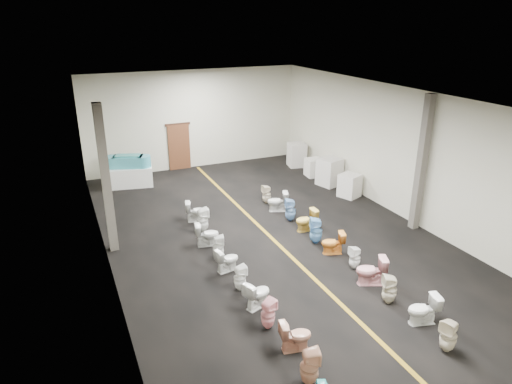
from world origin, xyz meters
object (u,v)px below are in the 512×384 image
appliance_crate_a (350,186)px  toilet_right_4 (355,258)px  toilet_left_1 (309,367)px  toilet_left_8 (207,234)px  toilet_right_8 (290,210)px  toilet_left_2 (295,336)px  toilet_right_2 (390,289)px  toilet_left_9 (202,220)px  toilet_right_6 (316,231)px  toilet_left_6 (227,260)px  appliance_crate_b (329,172)px  toilet_right_0 (449,335)px  toilet_left_3 (268,314)px  toilet_left_4 (257,294)px  toilet_left_5 (240,278)px  toilet_right_10 (267,194)px  toilet_right_7 (306,220)px  toilet_right_3 (371,271)px  display_table (130,176)px  appliance_crate_d (297,155)px  bathtub (128,161)px  toilet_right_1 (423,310)px  toilet_left_10 (196,211)px  toilet_right_9 (278,201)px  toilet_left_7 (218,247)px  toilet_right_5 (333,243)px  appliance_crate_c (314,167)px

appliance_crate_a → toilet_right_4: bearing=-123.2°
toilet_left_1 → toilet_left_8: toilet_left_1 is taller
toilet_left_8 → toilet_right_8: (3.23, 0.57, 0.04)m
toilet_left_2 → toilet_right_4: size_ratio=1.02×
toilet_left_2 → toilet_right_2: toilet_right_2 is taller
appliance_crate_a → toilet_right_2: (-3.28, -6.45, -0.07)m
toilet_left_9 → toilet_right_6: size_ratio=0.97×
toilet_left_6 → toilet_left_9: size_ratio=0.82×
appliance_crate_b → toilet_right_4: bearing=-116.4°
toilet_right_0 → toilet_left_3: bearing=-142.4°
toilet_left_4 → toilet_left_5: size_ratio=1.03×
toilet_left_1 → toilet_right_10: bearing=-3.7°
toilet_right_2 → toilet_right_7: 4.44m
toilet_right_2 → toilet_right_3: 0.90m
toilet_left_9 → toilet_left_5: bearing=175.9°
toilet_left_9 → display_table: bearing=13.3°
toilet_left_2 → toilet_right_4: 3.89m
appliance_crate_d → toilet_left_4: (-6.34, -9.61, -0.19)m
toilet_left_4 → toilet_left_6: (-0.07, 1.91, -0.02)m
toilet_left_2 → toilet_left_5: size_ratio=0.99×
toilet_left_1 → toilet_right_10: toilet_left_1 is taller
toilet_right_2 → toilet_right_3: size_ratio=0.97×
toilet_right_3 → bathtub: bearing=-132.9°
toilet_right_1 → display_table: bearing=-144.9°
toilet_right_1 → toilet_right_0: bearing=3.1°
appliance_crate_d → toilet_right_8: 6.33m
toilet_left_4 → toilet_left_9: (0.06, 4.58, 0.05)m
toilet_left_1 → bathtub: bearing=22.1°
toilet_right_4 → toilet_left_10: bearing=-149.2°
appliance_crate_b → toilet_right_4: 6.92m
appliance_crate_a → toilet_left_2: (-6.23, -7.01, -0.11)m
toilet_left_2 → toilet_left_10: toilet_left_10 is taller
toilet_left_5 → toilet_left_9: size_ratio=0.85×
toilet_left_6 → toilet_right_9: (3.17, 3.21, 0.03)m
toilet_left_10 → toilet_right_0: 9.06m
toilet_left_8 → toilet_right_0: toilet_right_0 is taller
display_table → toilet_left_7: (1.34, -7.34, -0.06)m
toilet_left_10 → toilet_left_7: bearing=-168.2°
toilet_left_5 → toilet_right_9: bearing=-39.6°
toilet_left_2 → toilet_right_5: size_ratio=1.01×
toilet_left_1 → toilet_left_2: toilet_left_1 is taller
toilet_left_10 → toilet_right_7: toilet_right_7 is taller
toilet_right_5 → toilet_left_1: bearing=-19.0°
toilet_right_7 → appliance_crate_d: bearing=155.7°
toilet_left_8 → toilet_right_3: 5.08m
appliance_crate_a → toilet_left_10: 6.23m
toilet_left_2 → toilet_left_5: toilet_left_5 is taller
display_table → toilet_right_8: 7.42m
appliance_crate_b → appliance_crate_c: appliance_crate_b is taller
toilet_left_6 → toilet_right_10: size_ratio=0.95×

